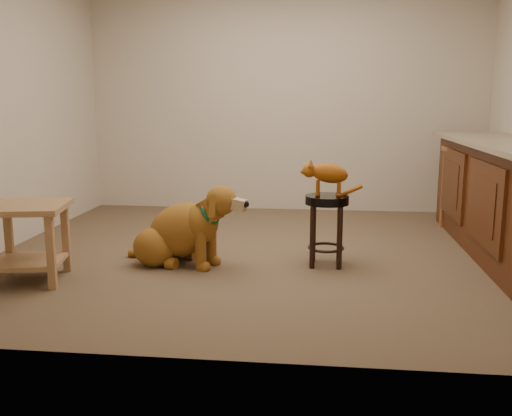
# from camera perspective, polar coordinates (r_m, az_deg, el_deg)

# --- Properties ---
(floor) EXTENTS (4.50, 4.00, 0.01)m
(floor) POSITION_cam_1_polar(r_m,az_deg,el_deg) (4.77, 1.28, -4.60)
(floor) COLOR brown
(floor) RESTS_ON ground
(room_shell) EXTENTS (4.54, 4.04, 2.62)m
(room_shell) POSITION_cam_1_polar(r_m,az_deg,el_deg) (4.62, 1.37, 15.88)
(room_shell) COLOR beige
(room_shell) RESTS_ON ground
(cabinet_run) EXTENTS (0.70, 2.56, 0.94)m
(cabinet_run) POSITION_cam_1_polar(r_m,az_deg,el_deg) (5.18, 23.58, 0.70)
(cabinet_run) COLOR #51260E
(cabinet_run) RESTS_ON ground
(padded_stool) EXTENTS (0.33, 0.33, 0.55)m
(padded_stool) POSITION_cam_1_polar(r_m,az_deg,el_deg) (4.40, 7.08, -0.80)
(padded_stool) COLOR black
(padded_stool) RESTS_ON ground
(wood_stool) EXTENTS (0.50, 0.50, 0.81)m
(wood_stool) POSITION_cam_1_polar(r_m,az_deg,el_deg) (5.90, 20.53, 1.90)
(wood_stool) COLOR brown
(wood_stool) RESTS_ON ground
(side_table) EXTENTS (0.62, 0.62, 0.55)m
(side_table) POSITION_cam_1_polar(r_m,az_deg,el_deg) (4.29, -21.85, -2.13)
(side_table) COLOR #9D7248
(side_table) RESTS_ON ground
(golden_retriever) EXTENTS (1.03, 0.62, 0.69)m
(golden_retriever) POSITION_cam_1_polar(r_m,az_deg,el_deg) (4.46, -7.44, -2.40)
(golden_retriever) COLOR brown
(golden_retriever) RESTS_ON ground
(tabby_kitten) EXTENTS (0.48, 0.17, 0.30)m
(tabby_kitten) POSITION_cam_1_polar(r_m,az_deg,el_deg) (4.35, 7.03, 3.36)
(tabby_kitten) COLOR #8C450E
(tabby_kitten) RESTS_ON padded_stool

